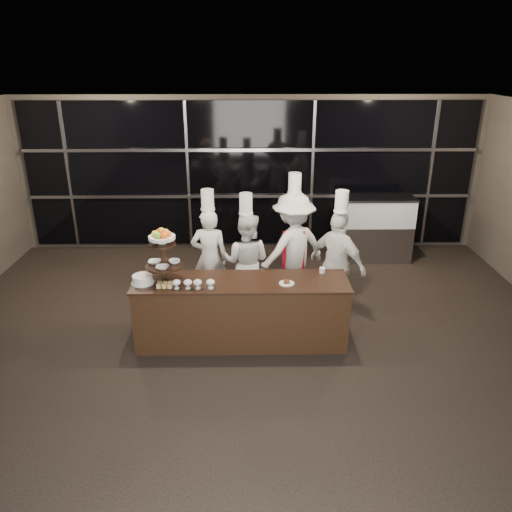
{
  "coord_description": "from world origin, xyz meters",
  "views": [
    {
      "loc": [
        -0.02,
        -4.62,
        3.69
      ],
      "look_at": [
        0.06,
        1.64,
        1.15
      ],
      "focal_mm": 35.0,
      "sensor_mm": 36.0,
      "label": 1
    }
  ],
  "objects_px": {
    "display_stand": "(163,252)",
    "chef_d": "(338,263)",
    "display_case": "(376,225)",
    "buffet_counter": "(242,311)",
    "chef_c": "(293,248)",
    "layer_cake": "(143,279)",
    "chef_a": "(210,256)",
    "chef_b": "(246,261)"
  },
  "relations": [
    {
      "from": "display_stand",
      "to": "chef_d",
      "type": "relative_size",
      "value": 0.39
    },
    {
      "from": "display_case",
      "to": "buffet_counter",
      "type": "bearing_deg",
      "value": -130.21
    },
    {
      "from": "buffet_counter",
      "to": "chef_d",
      "type": "bearing_deg",
      "value": 28.69
    },
    {
      "from": "display_case",
      "to": "chef_c",
      "type": "height_order",
      "value": "chef_c"
    },
    {
      "from": "layer_cake",
      "to": "display_case",
      "type": "relative_size",
      "value": 0.22
    },
    {
      "from": "layer_cake",
      "to": "chef_d",
      "type": "relative_size",
      "value": 0.16
    },
    {
      "from": "display_stand",
      "to": "chef_a",
      "type": "xyz_separation_m",
      "value": [
        0.5,
        1.12,
        -0.53
      ]
    },
    {
      "from": "buffet_counter",
      "to": "chef_b",
      "type": "relative_size",
      "value": 1.55
    },
    {
      "from": "display_case",
      "to": "chef_b",
      "type": "height_order",
      "value": "chef_b"
    },
    {
      "from": "display_stand",
      "to": "chef_b",
      "type": "height_order",
      "value": "chef_b"
    },
    {
      "from": "chef_d",
      "to": "display_stand",
      "type": "bearing_deg",
      "value": -162.26
    },
    {
      "from": "display_case",
      "to": "layer_cake",
      "type": "bearing_deg",
      "value": -141.5
    },
    {
      "from": "buffet_counter",
      "to": "chef_a",
      "type": "distance_m",
      "value": 1.28
    },
    {
      "from": "display_case",
      "to": "chef_c",
      "type": "distance_m",
      "value": 2.45
    },
    {
      "from": "chef_a",
      "to": "chef_b",
      "type": "height_order",
      "value": "chef_a"
    },
    {
      "from": "display_case",
      "to": "chef_d",
      "type": "relative_size",
      "value": 0.7
    },
    {
      "from": "chef_d",
      "to": "chef_a",
      "type": "bearing_deg",
      "value": 169.5
    },
    {
      "from": "chef_a",
      "to": "chef_d",
      "type": "bearing_deg",
      "value": -10.5
    },
    {
      "from": "layer_cake",
      "to": "display_case",
      "type": "height_order",
      "value": "display_case"
    },
    {
      "from": "chef_b",
      "to": "display_case",
      "type": "bearing_deg",
      "value": 38.47
    },
    {
      "from": "display_stand",
      "to": "chef_b",
      "type": "distance_m",
      "value": 1.58
    },
    {
      "from": "buffet_counter",
      "to": "chef_a",
      "type": "xyz_separation_m",
      "value": [
        -0.5,
        1.12,
        0.35
      ]
    },
    {
      "from": "chef_a",
      "to": "chef_d",
      "type": "height_order",
      "value": "chef_d"
    },
    {
      "from": "chef_a",
      "to": "chef_c",
      "type": "bearing_deg",
      "value": 4.47
    },
    {
      "from": "layer_cake",
      "to": "chef_c",
      "type": "height_order",
      "value": "chef_c"
    },
    {
      "from": "buffet_counter",
      "to": "display_case",
      "type": "relative_size",
      "value": 2.11
    },
    {
      "from": "chef_b",
      "to": "chef_c",
      "type": "xyz_separation_m",
      "value": [
        0.72,
        0.2,
        0.12
      ]
    },
    {
      "from": "chef_a",
      "to": "chef_d",
      "type": "distance_m",
      "value": 1.94
    },
    {
      "from": "layer_cake",
      "to": "chef_c",
      "type": "relative_size",
      "value": 0.14
    },
    {
      "from": "display_stand",
      "to": "chef_a",
      "type": "bearing_deg",
      "value": 65.93
    },
    {
      "from": "display_stand",
      "to": "chef_a",
      "type": "height_order",
      "value": "chef_a"
    },
    {
      "from": "buffet_counter",
      "to": "chef_c",
      "type": "bearing_deg",
      "value": 57.36
    },
    {
      "from": "chef_c",
      "to": "chef_d",
      "type": "relative_size",
      "value": 1.08
    },
    {
      "from": "display_case",
      "to": "chef_a",
      "type": "height_order",
      "value": "chef_a"
    },
    {
      "from": "chef_b",
      "to": "chef_c",
      "type": "distance_m",
      "value": 0.76
    },
    {
      "from": "buffet_counter",
      "to": "display_stand",
      "type": "bearing_deg",
      "value": -179.99
    },
    {
      "from": "display_stand",
      "to": "layer_cake",
      "type": "xyz_separation_m",
      "value": [
        -0.28,
        -0.05,
        -0.37
      ]
    },
    {
      "from": "display_case",
      "to": "chef_b",
      "type": "xyz_separation_m",
      "value": [
        -2.44,
        -1.94,
        0.09
      ]
    },
    {
      "from": "display_stand",
      "to": "display_case",
      "type": "bearing_deg",
      "value": 40.2
    },
    {
      "from": "display_stand",
      "to": "layer_cake",
      "type": "distance_m",
      "value": 0.46
    },
    {
      "from": "layer_cake",
      "to": "display_case",
      "type": "distance_m",
      "value": 4.84
    },
    {
      "from": "layer_cake",
      "to": "chef_d",
      "type": "height_order",
      "value": "chef_d"
    }
  ]
}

